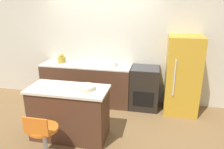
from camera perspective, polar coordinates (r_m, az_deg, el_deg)
ground_plane at (r=4.96m, az=-4.19°, el=-8.84°), size 14.00×14.00×0.00m
wall_back at (r=5.12m, az=-2.52°, el=7.55°), size 8.00×0.06×2.60m
back_counter at (r=5.13m, az=-6.64°, el=-2.30°), size 2.05×0.60×0.93m
kitchen_island at (r=3.88m, az=-11.06°, el=-9.78°), size 1.34×0.63×0.92m
oven_range at (r=4.89m, az=8.48°, el=-3.44°), size 0.61×0.61×0.93m
refrigerator at (r=4.77m, az=17.92°, el=-0.19°), size 0.68×0.68×1.64m
stool_chair at (r=3.49m, az=-17.52°, el=-15.37°), size 0.44×0.44×0.79m
kettle at (r=5.22m, az=-13.04°, el=4.03°), size 0.19×0.19×0.21m
mixing_bowl at (r=4.86m, az=-0.28°, el=2.98°), size 0.28×0.28×0.09m
fruit_bowl at (r=3.57m, az=-6.91°, el=-3.38°), size 0.30×0.30×0.07m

